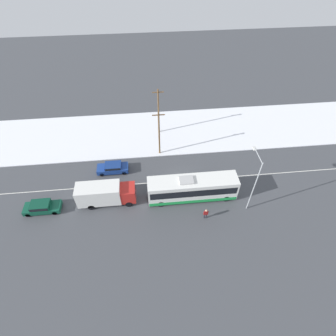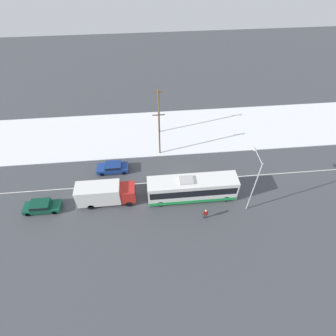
{
  "view_description": "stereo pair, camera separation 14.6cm",
  "coord_description": "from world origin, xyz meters",
  "px_view_note": "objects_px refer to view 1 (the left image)",
  "views": [
    {
      "loc": [
        -4.31,
        -24.57,
        28.35
      ],
      "look_at": [
        -1.71,
        1.34,
        1.4
      ],
      "focal_mm": 28.0,
      "sensor_mm": 36.0,
      "label": 1
    },
    {
      "loc": [
        -4.17,
        -24.59,
        28.35
      ],
      "look_at": [
        -1.71,
        1.34,
        1.4
      ],
      "focal_mm": 28.0,
      "sensor_mm": 36.0,
      "label": 2
    }
  ],
  "objects_px": {
    "pedestrian_at_stop": "(206,213)",
    "utility_pole_roadside": "(159,133)",
    "box_truck": "(105,194)",
    "city_bus": "(192,188)",
    "sedan_car": "(113,168)",
    "parked_car_near_truck": "(42,207)",
    "utility_pole_snowlot": "(159,111)",
    "streetlamp": "(255,178)"
  },
  "relations": [
    {
      "from": "city_bus",
      "to": "sedan_car",
      "type": "bearing_deg",
      "value": 151.46
    },
    {
      "from": "streetlamp",
      "to": "utility_pole_roadside",
      "type": "relative_size",
      "value": 1.08
    },
    {
      "from": "box_truck",
      "to": "streetlamp",
      "type": "height_order",
      "value": "streetlamp"
    },
    {
      "from": "city_bus",
      "to": "streetlamp",
      "type": "height_order",
      "value": "streetlamp"
    },
    {
      "from": "pedestrian_at_stop",
      "to": "utility_pole_snowlot",
      "type": "relative_size",
      "value": 0.21
    },
    {
      "from": "sedan_car",
      "to": "parked_car_near_truck",
      "type": "distance_m",
      "value": 10.71
    },
    {
      "from": "sedan_car",
      "to": "streetlamp",
      "type": "bearing_deg",
      "value": 155.8
    },
    {
      "from": "city_bus",
      "to": "parked_car_near_truck",
      "type": "height_order",
      "value": "city_bus"
    },
    {
      "from": "box_truck",
      "to": "sedan_car",
      "type": "height_order",
      "value": "box_truck"
    },
    {
      "from": "box_truck",
      "to": "utility_pole_roadside",
      "type": "distance_m",
      "value": 11.98
    },
    {
      "from": "streetlamp",
      "to": "utility_pole_roadside",
      "type": "distance_m",
      "value": 15.37
    },
    {
      "from": "city_bus",
      "to": "box_truck",
      "type": "relative_size",
      "value": 1.56
    },
    {
      "from": "city_bus",
      "to": "utility_pole_roadside",
      "type": "distance_m",
      "value": 10.07
    },
    {
      "from": "city_bus",
      "to": "utility_pole_snowlot",
      "type": "height_order",
      "value": "utility_pole_snowlot"
    },
    {
      "from": "parked_car_near_truck",
      "to": "pedestrian_at_stop",
      "type": "distance_m",
      "value": 20.96
    },
    {
      "from": "box_truck",
      "to": "pedestrian_at_stop",
      "type": "relative_size",
      "value": 4.34
    },
    {
      "from": "pedestrian_at_stop",
      "to": "utility_pole_roadside",
      "type": "bearing_deg",
      "value": 110.78
    },
    {
      "from": "sedan_car",
      "to": "utility_pole_roadside",
      "type": "height_order",
      "value": "utility_pole_roadside"
    },
    {
      "from": "box_truck",
      "to": "utility_pole_roadside",
      "type": "height_order",
      "value": "utility_pole_roadside"
    },
    {
      "from": "city_bus",
      "to": "parked_car_near_truck",
      "type": "xyz_separation_m",
      "value": [
        -19.53,
        -0.3,
        -0.96
      ]
    },
    {
      "from": "city_bus",
      "to": "utility_pole_snowlot",
      "type": "bearing_deg",
      "value": 102.81
    },
    {
      "from": "utility_pole_snowlot",
      "to": "city_bus",
      "type": "bearing_deg",
      "value": -77.19
    },
    {
      "from": "sedan_car",
      "to": "utility_pole_roadside",
      "type": "bearing_deg",
      "value": -155.49
    },
    {
      "from": "utility_pole_snowlot",
      "to": "box_truck",
      "type": "bearing_deg",
      "value": -119.65
    },
    {
      "from": "parked_car_near_truck",
      "to": "utility_pole_roadside",
      "type": "xyz_separation_m",
      "value": [
        15.91,
        9.4,
        3.27
      ]
    },
    {
      "from": "sedan_car",
      "to": "streetlamp",
      "type": "relative_size",
      "value": 0.54
    },
    {
      "from": "sedan_car",
      "to": "utility_pole_roadside",
      "type": "relative_size",
      "value": 0.58
    },
    {
      "from": "utility_pole_roadside",
      "to": "utility_pole_snowlot",
      "type": "height_order",
      "value": "utility_pole_snowlot"
    },
    {
      "from": "streetlamp",
      "to": "utility_pole_roadside",
      "type": "bearing_deg",
      "value": 133.18
    },
    {
      "from": "box_truck",
      "to": "parked_car_near_truck",
      "type": "bearing_deg",
      "value": -175.95
    },
    {
      "from": "sedan_car",
      "to": "parked_car_near_truck",
      "type": "height_order",
      "value": "parked_car_near_truck"
    },
    {
      "from": "pedestrian_at_stop",
      "to": "city_bus",
      "type": "bearing_deg",
      "value": 108.41
    },
    {
      "from": "city_bus",
      "to": "utility_pole_roadside",
      "type": "height_order",
      "value": "utility_pole_roadside"
    },
    {
      "from": "sedan_car",
      "to": "box_truck",
      "type": "bearing_deg",
      "value": 83.62
    },
    {
      "from": "parked_car_near_truck",
      "to": "utility_pole_snowlot",
      "type": "height_order",
      "value": "utility_pole_snowlot"
    },
    {
      "from": "city_bus",
      "to": "pedestrian_at_stop",
      "type": "distance_m",
      "value": 3.79
    },
    {
      "from": "streetlamp",
      "to": "utility_pole_snowlot",
      "type": "height_order",
      "value": "streetlamp"
    },
    {
      "from": "sedan_car",
      "to": "pedestrian_at_stop",
      "type": "height_order",
      "value": "pedestrian_at_stop"
    },
    {
      "from": "parked_car_near_truck",
      "to": "streetlamp",
      "type": "relative_size",
      "value": 0.55
    },
    {
      "from": "pedestrian_at_stop",
      "to": "utility_pole_roadside",
      "type": "relative_size",
      "value": 0.22
    },
    {
      "from": "parked_car_near_truck",
      "to": "utility_pole_snowlot",
      "type": "xyz_separation_m",
      "value": [
        16.24,
        14.78,
        3.48
      ]
    },
    {
      "from": "sedan_car",
      "to": "parked_car_near_truck",
      "type": "relative_size",
      "value": 0.98
    }
  ]
}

